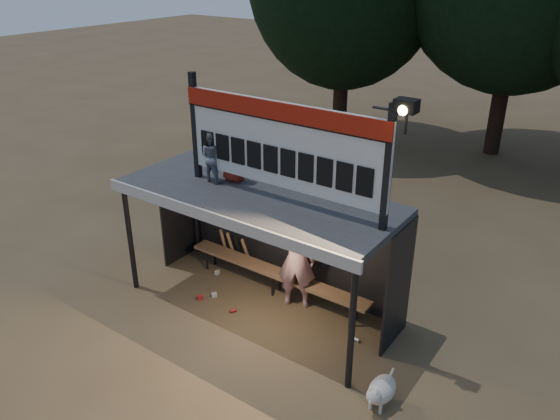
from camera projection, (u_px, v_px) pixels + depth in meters
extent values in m
plane|color=brown|center=(259.00, 306.00, 10.30)|extent=(80.00, 80.00, 0.00)
imported|color=white|center=(297.00, 260.00, 9.94)|extent=(0.83, 0.70, 1.95)
imported|color=slate|center=(212.00, 156.00, 9.64)|extent=(0.47, 0.38, 0.92)
imported|color=#9E2518|center=(233.00, 152.00, 9.61)|extent=(0.55, 0.39, 1.07)
cube|color=#37383A|center=(257.00, 196.00, 9.35)|extent=(5.00, 2.00, 0.12)
cube|color=silver|center=(218.00, 220.00, 8.61)|extent=(5.10, 0.06, 0.20)
cylinder|color=black|center=(130.00, 238.00, 10.43)|extent=(0.10, 0.10, 2.20)
cylinder|color=black|center=(352.00, 328.00, 7.92)|extent=(0.10, 0.10, 2.20)
cylinder|color=black|center=(195.00, 206.00, 11.76)|extent=(0.10, 0.10, 2.20)
cylinder|color=black|center=(403.00, 274.00, 9.25)|extent=(0.10, 0.10, 2.20)
cube|color=black|center=(289.00, 234.00, 10.58)|extent=(5.00, 0.04, 2.20)
cube|color=black|center=(179.00, 211.00, 11.52)|extent=(0.04, 1.00, 2.20)
cube|color=black|center=(398.00, 287.00, 8.90)|extent=(0.04, 1.00, 2.20)
cylinder|color=black|center=(290.00, 184.00, 10.13)|extent=(5.00, 0.06, 0.06)
cube|color=black|center=(195.00, 126.00, 9.62)|extent=(0.10, 0.10, 1.90)
cube|color=black|center=(388.00, 169.00, 7.69)|extent=(0.10, 0.10, 1.90)
cube|color=silver|center=(281.00, 145.00, 8.65)|extent=(3.80, 0.08, 1.40)
cube|color=#A31A0B|center=(279.00, 111.00, 8.38)|extent=(3.80, 0.04, 0.28)
cube|color=black|center=(279.00, 121.00, 8.44)|extent=(3.80, 0.02, 0.03)
cube|color=black|center=(208.00, 144.00, 9.52)|extent=(0.27, 0.03, 0.45)
cube|color=black|center=(223.00, 147.00, 9.35)|extent=(0.27, 0.03, 0.45)
cube|color=black|center=(238.00, 151.00, 9.17)|extent=(0.27, 0.03, 0.45)
cube|color=black|center=(254.00, 155.00, 8.99)|extent=(0.27, 0.03, 0.45)
cube|color=black|center=(270.00, 159.00, 8.81)|extent=(0.27, 0.03, 0.45)
cube|color=black|center=(288.00, 163.00, 8.63)|extent=(0.27, 0.03, 0.45)
cube|color=black|center=(306.00, 168.00, 8.46)|extent=(0.27, 0.03, 0.45)
cube|color=black|center=(325.00, 172.00, 8.28)|extent=(0.27, 0.03, 0.45)
cube|color=black|center=(344.00, 177.00, 8.10)|extent=(0.27, 0.03, 0.45)
cube|color=black|center=(365.00, 182.00, 7.92)|extent=(0.27, 0.03, 0.45)
cylinder|color=black|center=(390.00, 110.00, 7.35)|extent=(0.50, 0.04, 0.04)
cylinder|color=black|center=(406.00, 123.00, 7.28)|extent=(0.04, 0.04, 0.30)
cube|color=black|center=(406.00, 106.00, 7.14)|extent=(0.30, 0.22, 0.18)
sphere|color=#FFD88C|center=(403.00, 110.00, 7.09)|extent=(0.14, 0.14, 0.14)
cube|color=#8B6442|center=(276.00, 273.00, 10.52)|extent=(4.00, 0.35, 0.06)
cylinder|color=black|center=(207.00, 260.00, 11.42)|extent=(0.05, 0.05, 0.45)
cylinder|color=black|center=(215.00, 255.00, 11.59)|extent=(0.05, 0.05, 0.45)
cylinder|color=black|center=(272.00, 285.00, 10.53)|extent=(0.05, 0.05, 0.45)
cylinder|color=black|center=(280.00, 280.00, 10.70)|extent=(0.05, 0.05, 0.45)
cylinder|color=black|center=(350.00, 316.00, 9.64)|extent=(0.05, 0.05, 0.45)
cylinder|color=black|center=(357.00, 309.00, 9.81)|extent=(0.05, 0.05, 0.45)
cylinder|color=black|center=(341.00, 86.00, 18.99)|extent=(0.50, 0.50, 3.74)
cylinder|color=black|center=(501.00, 90.00, 17.39)|extent=(0.50, 0.50, 4.18)
ellipsoid|color=white|center=(382.00, 389.00, 7.94)|extent=(0.36, 0.58, 0.36)
sphere|color=silver|center=(374.00, 396.00, 7.70)|extent=(0.22, 0.22, 0.22)
cone|color=silver|center=(370.00, 402.00, 7.63)|extent=(0.10, 0.10, 0.10)
cone|color=beige|center=(370.00, 390.00, 7.67)|extent=(0.06, 0.06, 0.07)
cone|color=beige|center=(377.00, 393.00, 7.62)|extent=(0.06, 0.06, 0.07)
cylinder|color=white|center=(370.00, 404.00, 7.93)|extent=(0.05, 0.05, 0.18)
cylinder|color=beige|center=(381.00, 409.00, 7.85)|extent=(0.05, 0.05, 0.18)
cylinder|color=white|center=(381.00, 389.00, 8.19)|extent=(0.05, 0.05, 0.18)
cylinder|color=beige|center=(391.00, 394.00, 8.11)|extent=(0.05, 0.05, 0.18)
cylinder|color=silver|center=(391.00, 374.00, 8.14)|extent=(0.04, 0.16, 0.14)
cylinder|color=#966A46|center=(225.00, 246.00, 11.53)|extent=(0.07, 0.27, 0.84)
cylinder|color=#A47A4C|center=(232.00, 249.00, 11.42)|extent=(0.08, 0.30, 0.83)
cylinder|color=black|center=(239.00, 251.00, 11.32)|extent=(0.08, 0.33, 0.83)
cylinder|color=#926944|center=(247.00, 254.00, 11.21)|extent=(0.07, 0.35, 0.82)
cube|color=red|center=(200.00, 298.00, 10.48)|extent=(0.11, 0.12, 0.08)
cylinder|color=silver|center=(356.00, 339.00, 9.35)|extent=(0.13, 0.09, 0.07)
cube|color=beige|center=(217.00, 272.00, 11.31)|extent=(0.07, 0.10, 0.08)
cylinder|color=#A41D1C|center=(233.00, 311.00, 10.10)|extent=(0.12, 0.14, 0.07)
cube|color=silver|center=(214.00, 295.00, 10.56)|extent=(0.12, 0.12, 0.08)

